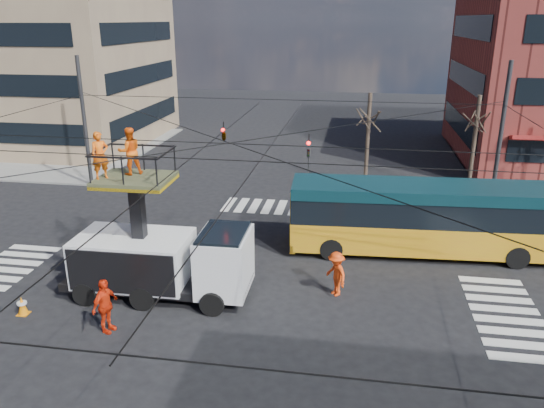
{
  "coord_description": "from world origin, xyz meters",
  "views": [
    {
      "loc": [
        4.39,
        -17.69,
        10.01
      ],
      "look_at": [
        1.16,
        2.06,
        2.99
      ],
      "focal_mm": 35.0,
      "sensor_mm": 36.0,
      "label": 1
    }
  ],
  "objects_px": {
    "worker_ground": "(105,306)",
    "flagger": "(336,274)",
    "city_bus": "(428,217)",
    "traffic_cone": "(22,306)",
    "utility_truck": "(161,245)"
  },
  "relations": [
    {
      "from": "utility_truck",
      "to": "traffic_cone",
      "type": "relative_size",
      "value": 10.08
    },
    {
      "from": "flagger",
      "to": "worker_ground",
      "type": "bearing_deg",
      "value": -98.09
    },
    {
      "from": "traffic_cone",
      "to": "utility_truck",
      "type": "bearing_deg",
      "value": 26.09
    },
    {
      "from": "utility_truck",
      "to": "worker_ground",
      "type": "bearing_deg",
      "value": -111.14
    },
    {
      "from": "city_bus",
      "to": "traffic_cone",
      "type": "height_order",
      "value": "city_bus"
    },
    {
      "from": "city_bus",
      "to": "flagger",
      "type": "xyz_separation_m",
      "value": [
        -3.78,
        -4.51,
        -0.84
      ]
    },
    {
      "from": "utility_truck",
      "to": "flagger",
      "type": "relative_size",
      "value": 3.99
    },
    {
      "from": "worker_ground",
      "to": "utility_truck",
      "type": "bearing_deg",
      "value": -5.42
    },
    {
      "from": "worker_ground",
      "to": "flagger",
      "type": "bearing_deg",
      "value": -48.22
    },
    {
      "from": "traffic_cone",
      "to": "flagger",
      "type": "xyz_separation_m",
      "value": [
        10.96,
        3.24,
        0.53
      ]
    },
    {
      "from": "utility_truck",
      "to": "traffic_cone",
      "type": "bearing_deg",
      "value": -154.66
    },
    {
      "from": "worker_ground",
      "to": "flagger",
      "type": "relative_size",
      "value": 1.1
    },
    {
      "from": "utility_truck",
      "to": "city_bus",
      "type": "bearing_deg",
      "value": 27.72
    },
    {
      "from": "utility_truck",
      "to": "worker_ground",
      "type": "relative_size",
      "value": 3.63
    },
    {
      "from": "city_bus",
      "to": "traffic_cone",
      "type": "relative_size",
      "value": 17.47
    }
  ]
}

